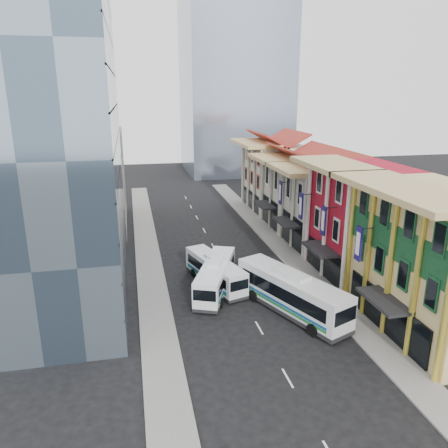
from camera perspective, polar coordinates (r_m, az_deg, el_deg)
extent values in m
plane|color=black|center=(32.14, 8.96, -20.30)|extent=(200.00, 200.00, 0.00)
cube|color=slate|center=(52.89, 9.14, -4.68)|extent=(3.00, 90.00, 0.15)
cube|color=slate|center=(49.61, -9.62, -6.20)|extent=(3.00, 90.00, 0.15)
cube|color=#D6BD7B|center=(39.66, 26.00, -4.54)|extent=(8.00, 14.00, 12.00)
cube|color=#A71223|center=(49.05, 17.57, 0.31)|extent=(8.00, 10.00, 12.00)
cube|color=beige|center=(57.42, 12.90, 2.00)|extent=(8.00, 9.00, 10.00)
cube|color=beige|center=(65.43, 9.62, 4.00)|extent=(8.00, 9.00, 10.00)
cube|color=beige|center=(74.97, 6.71, 6.14)|extent=(8.00, 12.00, 11.00)
cube|color=#425569|center=(43.51, -21.82, 10.00)|extent=(12.00, 26.00, 30.00)
cube|color=gray|center=(67.13, -17.22, 5.55)|extent=(10.00, 18.00, 14.00)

